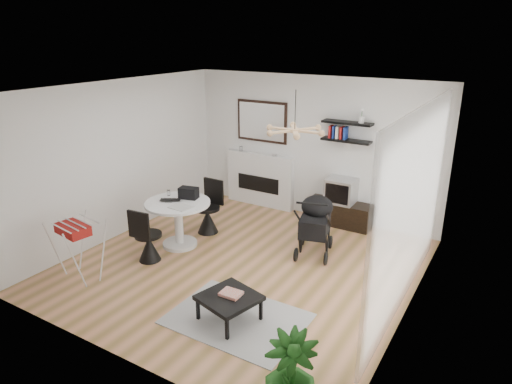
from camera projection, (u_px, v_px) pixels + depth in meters
The scene contains 25 objects.
floor at pixel (242, 265), 7.12m from camera, with size 5.00×5.00×0.00m, color olive.
ceiling at pixel (240, 89), 6.22m from camera, with size 5.00×5.00×0.00m, color white.
wall_back at pixel (312, 148), 8.69m from camera, with size 5.00×5.00×0.00m, color white.
wall_left at pixel (120, 160), 7.88m from camera, with size 5.00×5.00×0.00m, color white.
wall_right at pixel (417, 217), 5.45m from camera, with size 5.00×5.00×0.00m, color white.
sheer_curtain at pixel (412, 210), 5.66m from camera, with size 0.04×3.60×2.60m, color white.
fireplace at pixel (260, 173), 9.38m from camera, with size 1.50×0.17×2.16m.
shelf_lower at pixel (346, 140), 8.15m from camera, with size 0.90×0.25×0.04m, color black.
shelf_upper at pixel (347, 123), 8.05m from camera, with size 0.90×0.25×0.04m, color black.
pendant_lamp at pixel (295, 130), 6.30m from camera, with size 0.90×0.90×0.10m, color tan, non-canonical shape.
tv_console at pixel (340, 213), 8.54m from camera, with size 1.20×0.42×0.45m, color black.
crt_tv at pixel (341, 191), 8.39m from camera, with size 0.52×0.45×0.45m.
dining_table at pixel (178, 217), 7.60m from camera, with size 1.08×1.08×0.79m.
laptop at pixel (170, 201), 7.50m from camera, with size 0.34×0.22×0.03m, color black.
black_bag at pixel (189, 193), 7.65m from camera, with size 0.31×0.19×0.19m, color black.
newspaper at pixel (181, 207), 7.28m from camera, with size 0.34×0.28×0.01m, color silver.
drinking_glass at pixel (169, 193), 7.80m from camera, with size 0.06×0.06×0.09m, color white.
chair_far at pixel (208, 216), 8.20m from camera, with size 0.45×0.46×0.96m.
chair_near at pixel (148, 244), 7.16m from camera, with size 0.43×0.44×0.90m.
drying_rack at pixel (79, 249), 6.60m from camera, with size 0.68×0.64×0.89m.
stroller at pixel (315, 227), 7.38m from camera, with size 0.73×0.94×1.06m.
rug at pixel (237, 319), 5.78m from camera, with size 1.67×1.21×0.01m, color #A8A8A8.
coffee_table at pixel (229, 299), 5.66m from camera, with size 0.80×0.80×0.34m.
magazines at pixel (231, 294), 5.67m from camera, with size 0.26×0.20×0.04m, color #E25238.
potted_plant at pixel (290, 376), 4.20m from camera, with size 0.49×0.49×0.88m, color #1D5618.
Camera 1 is at (3.45, -5.32, 3.44)m, focal length 32.00 mm.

